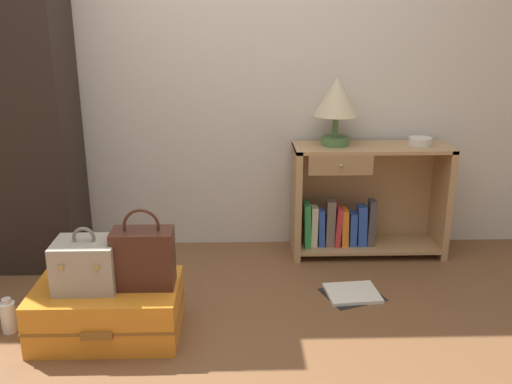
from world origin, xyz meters
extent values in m
plane|color=brown|center=(0.00, 0.00, 0.00)|extent=(9.00, 9.00, 0.00)
cube|color=beige|center=(0.00, 1.50, 1.30)|extent=(6.40, 0.10, 2.60)
cube|color=tan|center=(0.49, 1.26, 0.35)|extent=(0.04, 0.32, 0.71)
cube|color=tan|center=(1.41, 1.26, 0.35)|extent=(0.04, 0.32, 0.71)
cube|color=tan|center=(0.95, 1.26, 0.70)|extent=(0.96, 0.32, 0.02)
cube|color=tan|center=(0.95, 1.26, 0.06)|extent=(0.88, 0.32, 0.02)
cube|color=tan|center=(0.95, 1.41, 0.35)|extent=(0.88, 0.01, 0.69)
cube|color=#9D7950|center=(0.74, 1.12, 0.63)|extent=(0.38, 0.02, 0.12)
sphere|color=#9E844C|center=(0.74, 1.10, 0.63)|extent=(0.02, 0.02, 0.02)
cube|color=green|center=(0.56, 1.24, 0.21)|extent=(0.05, 0.12, 0.28)
cube|color=beige|center=(0.61, 1.24, 0.19)|extent=(0.04, 0.09, 0.26)
cube|color=#2D51B2|center=(0.65, 1.24, 0.18)|extent=(0.04, 0.09, 0.24)
cube|color=#726659|center=(0.71, 1.24, 0.21)|extent=(0.06, 0.08, 0.30)
cube|color=red|center=(0.76, 1.24, 0.19)|extent=(0.04, 0.12, 0.26)
cube|color=orange|center=(0.80, 1.24, 0.19)|extent=(0.05, 0.11, 0.24)
cube|color=#2D51B2|center=(0.85, 1.24, 0.17)|extent=(0.04, 0.10, 0.22)
cube|color=#2D51B2|center=(0.91, 1.24, 0.20)|extent=(0.06, 0.09, 0.27)
cube|color=#4C474C|center=(0.97, 1.24, 0.21)|extent=(0.05, 0.09, 0.30)
cylinder|color=#4C7542|center=(0.72, 1.29, 0.73)|extent=(0.17, 0.17, 0.05)
cylinder|color=#4C7542|center=(0.72, 1.29, 0.82)|extent=(0.04, 0.04, 0.13)
cone|color=beige|center=(0.72, 1.29, 1.01)|extent=(0.27, 0.27, 0.23)
cylinder|color=silver|center=(1.25, 1.28, 0.73)|extent=(0.14, 0.14, 0.05)
cube|color=orange|center=(-0.50, 0.33, 0.13)|extent=(0.68, 0.44, 0.26)
cube|color=brown|center=(-0.50, 0.33, 0.13)|extent=(0.69, 0.44, 0.01)
cube|color=brown|center=(-0.50, 0.10, 0.13)|extent=(0.14, 0.02, 0.03)
cube|color=#A89E8E|center=(-0.58, 0.32, 0.37)|extent=(0.29, 0.22, 0.23)
torus|color=slate|center=(-0.58, 0.32, 0.50)|extent=(0.11, 0.02, 0.11)
cube|color=tan|center=(-0.65, 0.21, 0.41)|extent=(0.02, 0.01, 0.02)
cube|color=tan|center=(-0.50, 0.21, 0.41)|extent=(0.02, 0.01, 0.02)
cube|color=#472319|center=(-0.31, 0.33, 0.39)|extent=(0.28, 0.15, 0.28)
torus|color=#472319|center=(-0.31, 0.33, 0.55)|extent=(0.17, 0.01, 0.17)
cylinder|color=white|center=(-0.99, 0.36, 0.08)|extent=(0.07, 0.07, 0.15)
cylinder|color=silver|center=(-0.99, 0.36, 0.17)|extent=(0.04, 0.04, 0.02)
cube|color=white|center=(0.75, 0.69, 0.01)|extent=(0.30, 0.27, 0.02)
cube|color=black|center=(0.75, 0.69, 0.00)|extent=(0.37, 0.34, 0.01)
camera|label=1|loc=(0.15, -2.09, 1.49)|focal=39.67mm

